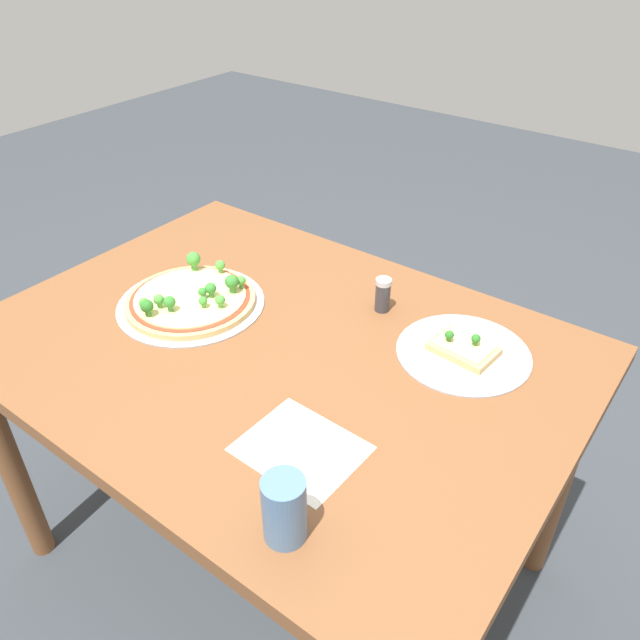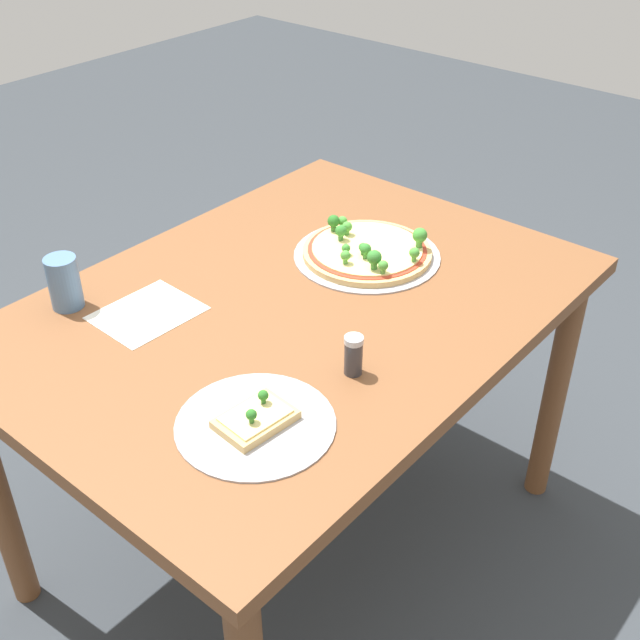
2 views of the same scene
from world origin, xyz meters
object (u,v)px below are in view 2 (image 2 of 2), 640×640
object	(u,v)px
condiment_shaker	(353,355)
pizza_tray_slice	(256,421)
dining_table	(295,336)
drinking_cup	(64,283)
pizza_tray_whole	(368,251)

from	to	relation	value
condiment_shaker	pizza_tray_slice	bearing A→B (deg)	170.42
pizza_tray_slice	dining_table	bearing A→B (deg)	32.06
pizza_tray_slice	drinking_cup	size ratio (longest dim) A/B	2.43
pizza_tray_slice	drinking_cup	bearing A→B (deg)	88.34
pizza_tray_whole	drinking_cup	size ratio (longest dim) A/B	2.97
dining_table	pizza_tray_slice	distance (m)	0.41
pizza_tray_whole	dining_table	bearing A→B (deg)	179.20
dining_table	condiment_shaker	size ratio (longest dim) A/B	15.34
dining_table	condiment_shaker	xyz separation A→B (m)	(-0.11, -0.25, 0.13)
dining_table	pizza_tray_whole	world-z (taller)	pizza_tray_whole
dining_table	drinking_cup	bearing A→B (deg)	132.15
pizza_tray_whole	pizza_tray_slice	xyz separation A→B (m)	(-0.59, -0.21, -0.01)
pizza_tray_whole	condiment_shaker	size ratio (longest dim) A/B	4.20
drinking_cup	condiment_shaker	distance (m)	0.64
dining_table	pizza_tray_whole	xyz separation A→B (m)	(0.26, -0.00, 0.11)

